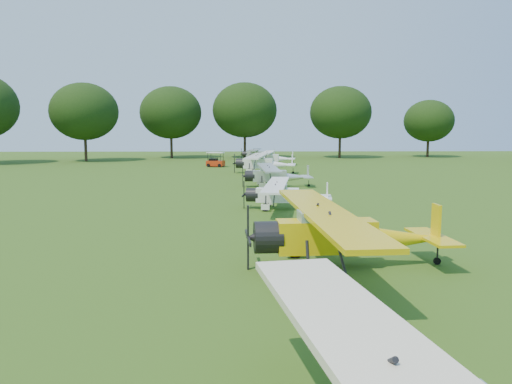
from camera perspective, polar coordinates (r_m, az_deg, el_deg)
The scene contains 9 objects.
ground at distance 30.34m, azimuth 3.06°, elevation -2.50°, with size 160.00×160.00×0.00m, color #385816.
tree_belt at distance 30.67m, azimuth 9.97°, elevation 12.57°, with size 137.36×130.27×14.52m.
aircraft_2 at distance 18.84m, azimuth 9.71°, elevation -4.36°, with size 7.64×12.16×2.39m.
aircraft_3 at distance 31.91m, azimuth 3.23°, elevation -0.11°, with size 5.73×9.10×1.79m.
aircraft_4 at distance 43.98m, azimuth 2.15°, elevation 2.07°, with size 6.18×9.83×1.94m.
aircraft_5 at distance 57.07m, azimuth 0.74°, elevation 3.47°, with size 7.17×11.38×2.23m.
aircraft_6 at distance 69.89m, azimuth 1.75°, elevation 4.06°, with size 6.33×10.03×1.97m.
aircraft_7 at distance 81.34m, azimuth 0.15°, elevation 4.46°, with size 5.80×9.19×1.80m.
golf_cart at distance 66.72m, azimuth -4.68°, elevation 3.44°, with size 2.56×1.98×1.93m.
Camera 1 is at (-2.36, -29.79, 5.20)m, focal length 35.00 mm.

